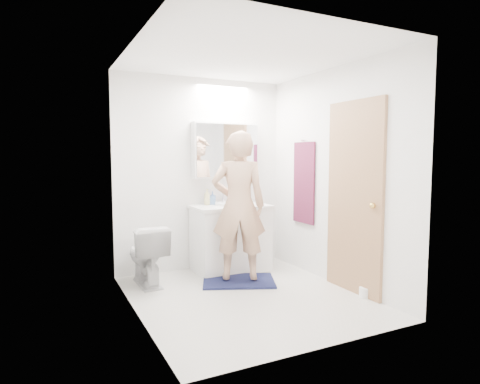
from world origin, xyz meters
TOP-DOWN VIEW (x-y plane):
  - floor at (0.00, 0.00)m, footprint 2.50×2.50m
  - ceiling at (0.00, 0.00)m, footprint 2.50×2.50m
  - wall_back at (0.00, 1.25)m, footprint 2.50×0.00m
  - wall_front at (0.00, -1.25)m, footprint 2.50×0.00m
  - wall_left at (-1.10, 0.00)m, footprint 0.00×2.50m
  - wall_right at (1.10, 0.00)m, footprint 0.00×2.50m
  - vanity_cabinet at (0.27, 0.96)m, footprint 0.90×0.55m
  - countertop at (0.27, 0.96)m, footprint 0.95×0.58m
  - sink_basin at (0.27, 0.99)m, footprint 0.36×0.36m
  - faucet at (0.27, 1.19)m, footprint 0.02×0.02m
  - medicine_cabinet at (0.30, 1.18)m, footprint 0.88×0.14m
  - mirror_panel at (0.30, 1.10)m, footprint 0.84×0.01m
  - toilet at (-0.81, 0.85)m, footprint 0.40×0.67m
  - bath_rug at (0.14, 0.47)m, footprint 0.95×0.82m
  - person at (0.14, 0.47)m, footprint 0.71×0.60m
  - door at (1.08, -0.35)m, footprint 0.04×0.80m
  - door_knob at (1.04, -0.65)m, footprint 0.06×0.06m
  - towel at (1.08, 0.55)m, footprint 0.02×0.42m
  - towel_hook at (1.07, 0.55)m, footprint 0.07×0.02m
  - soap_bottle_a at (0.02, 1.11)m, footprint 0.10×0.11m
  - soap_bottle_b at (0.11, 1.15)m, footprint 0.10×0.10m
  - toothbrush_cup at (0.53, 1.12)m, footprint 0.13×0.13m
  - toilet_paper_roll at (1.07, -0.55)m, footprint 0.11×0.11m

SIDE VIEW (x-z plane):
  - floor at x=0.00m, z-range 0.00..0.00m
  - bath_rug at x=0.14m, z-range 0.00..0.02m
  - toilet_paper_roll at x=1.07m, z-range 0.00..0.10m
  - toilet at x=-0.81m, z-range 0.00..0.68m
  - vanity_cabinet at x=0.27m, z-range 0.00..0.78m
  - countertop at x=0.27m, z-range 0.78..0.82m
  - sink_basin at x=0.27m, z-range 0.82..0.85m
  - toothbrush_cup at x=0.53m, z-range 0.82..0.92m
  - person at x=0.14m, z-range 0.05..1.70m
  - faucet at x=0.27m, z-range 0.82..0.98m
  - soap_bottle_b at x=0.11m, z-range 0.82..0.98m
  - soap_bottle_a at x=0.02m, z-range 0.82..1.02m
  - door_knob at x=1.04m, z-range 0.92..0.98m
  - door at x=1.08m, z-range 0.00..2.00m
  - towel at x=1.08m, z-range 0.60..1.60m
  - wall_back at x=0.00m, z-range -0.05..2.45m
  - wall_front at x=0.00m, z-range -0.05..2.45m
  - wall_left at x=-1.10m, z-range -0.05..2.45m
  - wall_right at x=1.10m, z-range -0.05..2.45m
  - medicine_cabinet at x=0.30m, z-range 1.15..1.85m
  - mirror_panel at x=0.30m, z-range 1.17..1.83m
  - towel_hook at x=1.07m, z-range 1.61..1.63m
  - ceiling at x=0.00m, z-range 2.40..2.40m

